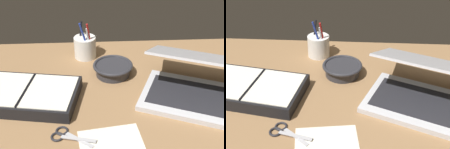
% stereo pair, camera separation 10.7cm
% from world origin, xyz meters
% --- Properties ---
extents(desk_top, '(1.40, 1.00, 0.02)m').
position_xyz_m(desk_top, '(0.00, 0.00, 0.01)').
color(desk_top, '#936D47').
rests_on(desk_top, ground).
extents(laptop, '(0.45, 0.42, 0.18)m').
position_xyz_m(laptop, '(0.31, 0.06, 0.07)').
color(laptop, silver).
rests_on(laptop, desk_top).
extents(bowl, '(0.15, 0.15, 0.05)m').
position_xyz_m(bowl, '(0.03, 0.22, 0.05)').
color(bowl, '#2D2D33').
rests_on(bowl, desk_top).
extents(pen_cup, '(0.09, 0.09, 0.16)m').
position_xyz_m(pen_cup, '(-0.08, 0.36, 0.07)').
color(pen_cup, white).
rests_on(pen_cup, desk_top).
extents(planner, '(0.37, 0.26, 0.05)m').
position_xyz_m(planner, '(-0.27, 0.07, 0.04)').
color(planner, black).
rests_on(planner, desk_top).
extents(scissors, '(0.14, 0.10, 0.01)m').
position_xyz_m(scissors, '(-0.13, -0.11, 0.02)').
color(scissors, '#B7B7BC').
rests_on(scissors, desk_top).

